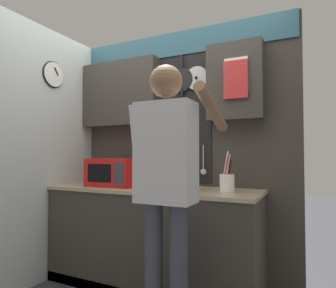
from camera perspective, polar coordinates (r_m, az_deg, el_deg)
The scene contains 8 objects.
ground_plane at distance 2.98m, azimuth -3.07°, elevation -25.52°, with size 14.00×14.00×0.00m, color #38383D.
base_cabinet_counter at distance 2.83m, azimuth -3.09°, elevation -17.33°, with size 1.93×0.65×0.89m.
back_wall_unit at distance 3.01m, azimuth -0.62°, elevation 3.43°, with size 2.50×0.23×2.41m.
side_wall at distance 3.06m, azimuth -23.16°, elevation -1.31°, with size 0.07×1.60×2.41m.
microwave at distance 2.93m, azimuth -9.90°, elevation -5.29°, with size 0.47×0.38×0.26m.
knife_block at distance 2.57m, azimuth 3.86°, elevation -6.64°, with size 0.13×0.16×0.27m.
utensil_crock at distance 2.46m, azimuth 11.19°, elevation -7.13°, with size 0.12×0.12×0.33m.
person at distance 1.97m, azimuth -0.24°, elevation -5.48°, with size 0.54×0.67×1.78m.
Camera 1 is at (1.32, -2.39, 1.19)m, focal length 32.00 mm.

